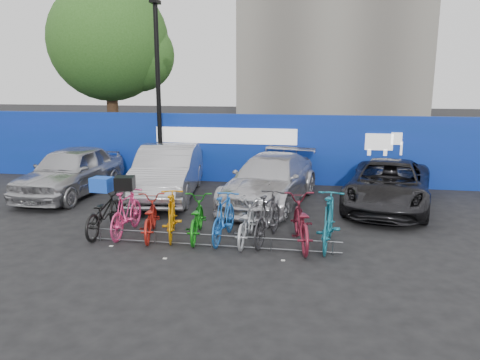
% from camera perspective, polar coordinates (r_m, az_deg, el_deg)
% --- Properties ---
extents(ground, '(100.00, 100.00, 0.00)m').
position_cam_1_polar(ground, '(10.89, -2.75, -7.10)').
color(ground, black).
rests_on(ground, ground).
extents(hoarding, '(22.00, 0.18, 2.40)m').
position_cam_1_polar(hoarding, '(16.36, 1.72, 3.84)').
color(hoarding, navy).
rests_on(hoarding, ground).
extents(tree, '(5.40, 5.20, 7.80)m').
position_cam_1_polar(tree, '(22.05, -15.07, 15.70)').
color(tree, '#382314').
rests_on(tree, ground).
extents(lamppost, '(0.25, 0.50, 6.11)m').
position_cam_1_polar(lamppost, '(16.36, -9.94, 10.93)').
color(lamppost, black).
rests_on(lamppost, ground).
extents(bike_rack, '(5.60, 0.03, 0.30)m').
position_cam_1_polar(bike_rack, '(10.29, -3.48, -7.34)').
color(bike_rack, '#595B60').
rests_on(bike_rack, ground).
extents(car_0, '(1.99, 4.57, 1.53)m').
position_cam_1_polar(car_0, '(15.58, -19.94, 1.04)').
color(car_0, '#ACACB1').
rests_on(car_0, ground).
extents(car_1, '(2.31, 4.99, 1.58)m').
position_cam_1_polar(car_1, '(14.53, -8.86, 0.96)').
color(car_1, '#9E9DA1').
rests_on(car_1, ground).
extents(car_2, '(2.89, 5.15, 1.41)m').
position_cam_1_polar(car_2, '(13.69, 3.69, 0.01)').
color(car_2, silver).
rests_on(car_2, ground).
extents(car_3, '(3.09, 5.10, 1.32)m').
position_cam_1_polar(car_3, '(13.89, 17.64, -0.56)').
color(car_3, black).
rests_on(car_3, ground).
extents(bike_0, '(0.73, 1.96, 1.02)m').
position_cam_1_polar(bike_0, '(11.56, -16.30, -3.79)').
color(bike_0, black).
rests_on(bike_0, ground).
extents(bike_1, '(0.52, 1.81, 1.09)m').
position_cam_1_polar(bike_1, '(11.30, -13.68, -3.84)').
color(bike_1, '#EE387C').
rests_on(bike_1, ground).
extents(bike_2, '(1.01, 1.87, 0.94)m').
position_cam_1_polar(bike_2, '(11.03, -10.95, -4.51)').
color(bike_2, '#AB1D15').
rests_on(bike_2, ground).
extents(bike_3, '(0.93, 1.87, 1.08)m').
position_cam_1_polar(bike_3, '(10.91, -8.32, -4.20)').
color(bike_3, orange).
rests_on(bike_3, ground).
extents(bike_4, '(0.87, 1.88, 0.95)m').
position_cam_1_polar(bike_4, '(10.81, -5.36, -4.64)').
color(bike_4, '#147913').
rests_on(bike_4, ground).
extents(bike_5, '(0.64, 1.84, 1.09)m').
position_cam_1_polar(bike_5, '(10.60, -1.99, -4.56)').
color(bike_5, blue).
rests_on(bike_5, ground).
extents(bike_6, '(0.66, 1.78, 0.92)m').
position_cam_1_polar(bike_6, '(10.51, 0.70, -5.16)').
color(bike_6, '#ADB0B4').
rests_on(bike_6, ground).
extents(bike_7, '(0.88, 1.98, 1.15)m').
position_cam_1_polar(bike_7, '(10.51, 3.41, -4.53)').
color(bike_7, '#2A292C').
rests_on(bike_7, ground).
extents(bike_8, '(1.05, 2.15, 1.08)m').
position_cam_1_polar(bike_8, '(10.36, 7.39, -5.07)').
color(bike_8, maroon).
rests_on(bike_8, ground).
extents(bike_9, '(0.78, 2.05, 1.20)m').
position_cam_1_polar(bike_9, '(10.36, 10.76, -4.84)').
color(bike_9, '#16677C').
rests_on(bike_9, ground).
extents(cargo_crate, '(0.49, 0.39, 0.33)m').
position_cam_1_polar(cargo_crate, '(11.40, -16.51, -0.53)').
color(cargo_crate, blue).
rests_on(cargo_crate, bike_0).
extents(cargo_topcase, '(0.48, 0.45, 0.31)m').
position_cam_1_polar(cargo_topcase, '(11.13, -13.87, -0.38)').
color(cargo_topcase, black).
rests_on(cargo_topcase, bike_1).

